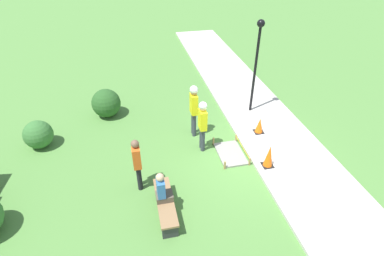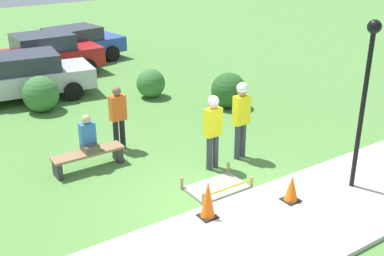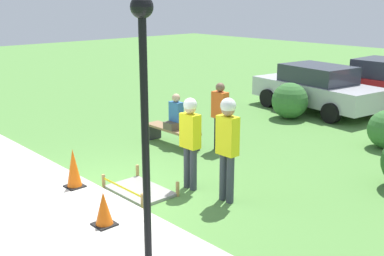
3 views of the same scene
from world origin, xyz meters
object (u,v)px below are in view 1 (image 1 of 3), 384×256
object	(u,v)px
park_bench	(165,204)
bystander_in_orange_shirt	(137,162)
worker_supervisor	(203,122)
traffic_cone_near_patch	(269,156)
traffic_cone_far_patch	(259,126)
person_seated_on_bench	(162,190)
lamppost_near	(257,54)
worker_assistant	(194,106)

from	to	relation	value
park_bench	bystander_in_orange_shirt	xyz separation A→B (m)	(1.11, 0.59, 0.64)
park_bench	worker_supervisor	size ratio (longest dim) A/B	0.94
traffic_cone_near_patch	park_bench	world-z (taller)	traffic_cone_near_patch
traffic_cone_near_patch	worker_supervisor	distance (m)	2.35
bystander_in_orange_shirt	traffic_cone_far_patch	bearing A→B (deg)	-68.67
person_seated_on_bench	bystander_in_orange_shirt	size ratio (longest dim) A/B	0.53
park_bench	traffic_cone_near_patch	bearing A→B (deg)	-72.74
traffic_cone_near_patch	traffic_cone_far_patch	distance (m)	1.85
person_seated_on_bench	lamppost_near	world-z (taller)	lamppost_near
person_seated_on_bench	traffic_cone_near_patch	bearing A→B (deg)	-73.93
worker_supervisor	person_seated_on_bench	bearing A→B (deg)	145.14
worker_supervisor	worker_assistant	distance (m)	0.92
traffic_cone_far_patch	person_seated_on_bench	xyz separation A→B (m)	(-2.78, 3.91, 0.42)
traffic_cone_far_patch	bystander_in_orange_shirt	size ratio (longest dim) A/B	0.34
person_seated_on_bench	bystander_in_orange_shirt	bearing A→B (deg)	27.42
person_seated_on_bench	worker_supervisor	size ratio (longest dim) A/B	0.48
worker_assistant	traffic_cone_near_patch	bearing A→B (deg)	-141.17
worker_assistant	lamppost_near	world-z (taller)	lamppost_near
worker_supervisor	lamppost_near	distance (m)	3.47
worker_assistant	lamppost_near	size ratio (longest dim) A/B	0.54
person_seated_on_bench	bystander_in_orange_shirt	xyz separation A→B (m)	(1.04, 0.54, 0.16)
worker_assistant	person_seated_on_bench	bearing A→B (deg)	154.38
park_bench	bystander_in_orange_shirt	distance (m)	1.41
lamppost_near	worker_assistant	bearing A→B (deg)	111.53
bystander_in_orange_shirt	park_bench	bearing A→B (deg)	-151.86
traffic_cone_far_patch	worker_supervisor	bearing A→B (deg)	99.70
park_bench	worker_assistant	xyz separation A→B (m)	(3.37, -1.54, 0.89)
worker_assistant	bystander_in_orange_shirt	bearing A→B (deg)	136.77
park_bench	lamppost_near	distance (m)	6.43
worker_assistant	bystander_in_orange_shirt	distance (m)	3.12
worker_assistant	traffic_cone_far_patch	bearing A→B (deg)	-102.76
worker_supervisor	bystander_in_orange_shirt	xyz separation A→B (m)	(-1.35, 2.21, -0.15)
worker_assistant	bystander_in_orange_shirt	size ratio (longest dim) A/B	1.16
park_bench	person_seated_on_bench	bearing A→B (deg)	38.73
traffic_cone_far_patch	park_bench	bearing A→B (deg)	126.39
bystander_in_orange_shirt	worker_assistant	bearing A→B (deg)	-43.23
park_bench	worker_assistant	size ratio (longest dim) A/B	0.88
park_bench	worker_supervisor	world-z (taller)	worker_supervisor
traffic_cone_near_patch	worker_assistant	xyz separation A→B (m)	(2.31, 1.86, 0.72)
bystander_in_orange_shirt	lamppost_near	size ratio (longest dim) A/B	0.47
traffic_cone_near_patch	person_seated_on_bench	size ratio (longest dim) A/B	0.87
park_bench	worker_assistant	world-z (taller)	worker_assistant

